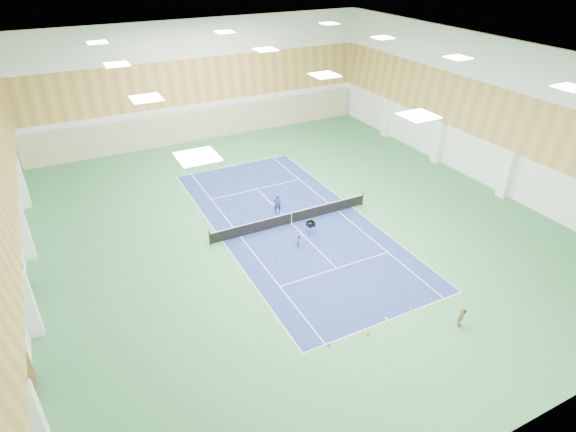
{
  "coord_description": "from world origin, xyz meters",
  "views": [
    {
      "loc": [
        -14.3,
        -27.51,
        18.64
      ],
      "look_at": [
        -1.29,
        -1.97,
        2.0
      ],
      "focal_mm": 30.0,
      "sensor_mm": 36.0,
      "label": 1
    }
  ],
  "objects_px": {
    "child_court": "(299,241)",
    "child_apron": "(461,317)",
    "ball_cart": "(311,228)",
    "coach": "(277,204)",
    "tennis_net": "(291,217)"
  },
  "relations": [
    {
      "from": "child_court",
      "to": "ball_cart",
      "type": "bearing_deg",
      "value": 3.44
    },
    {
      "from": "coach",
      "to": "child_court",
      "type": "xyz_separation_m",
      "value": [
        -0.72,
        -4.99,
        -0.33
      ]
    },
    {
      "from": "tennis_net",
      "to": "child_apron",
      "type": "relative_size",
      "value": 10.17
    },
    {
      "from": "tennis_net",
      "to": "coach",
      "type": "relative_size",
      "value": 7.87
    },
    {
      "from": "child_apron",
      "to": "ball_cart",
      "type": "distance_m",
      "value": 12.44
    },
    {
      "from": "coach",
      "to": "child_apron",
      "type": "height_order",
      "value": "coach"
    },
    {
      "from": "tennis_net",
      "to": "coach",
      "type": "xyz_separation_m",
      "value": [
        -0.23,
        1.95,
        0.26
      ]
    },
    {
      "from": "coach",
      "to": "child_apron",
      "type": "bearing_deg",
      "value": 115.78
    },
    {
      "from": "child_court",
      "to": "ball_cart",
      "type": "distance_m",
      "value": 1.95
    },
    {
      "from": "child_apron",
      "to": "ball_cart",
      "type": "bearing_deg",
      "value": 78.45
    },
    {
      "from": "coach",
      "to": "child_apron",
      "type": "relative_size",
      "value": 1.29
    },
    {
      "from": "tennis_net",
      "to": "child_apron",
      "type": "bearing_deg",
      "value": -77.2
    },
    {
      "from": "tennis_net",
      "to": "child_apron",
      "type": "distance_m",
      "value": 14.38
    },
    {
      "from": "child_court",
      "to": "child_apron",
      "type": "xyz_separation_m",
      "value": [
        4.14,
        -10.98,
        0.14
      ]
    },
    {
      "from": "child_court",
      "to": "child_apron",
      "type": "bearing_deg",
      "value": -103.26
    }
  ]
}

